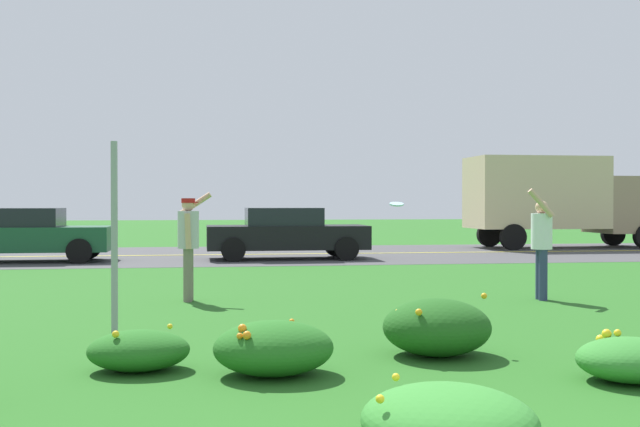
{
  "coord_description": "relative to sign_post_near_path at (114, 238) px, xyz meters",
  "views": [
    {
      "loc": [
        -1.92,
        -2.75,
        1.59
      ],
      "look_at": [
        -0.14,
        8.91,
        1.43
      ],
      "focal_mm": 43.87,
      "sensor_mm": 36.0,
      "label": 1
    }
  ],
  "objects": [
    {
      "name": "car_dark_green_center_left",
      "position": [
        -3.69,
        12.3,
        -0.43
      ],
      "size": [
        4.5,
        2.0,
        1.45
      ],
      "color": "#194C2D",
      "rests_on": "ground"
    },
    {
      "name": "person_thrower_red_cap_gray_shirt",
      "position": [
        0.83,
        3.11,
        -0.14
      ],
      "size": [
        0.55,
        0.51,
        1.77
      ],
      "color": "#B2B2B7",
      "rests_on": "ground"
    },
    {
      "name": "frisbee_pale_blue",
      "position": [
        4.15,
        2.59,
        0.4
      ],
      "size": [
        0.23,
        0.23,
        0.08
      ],
      "color": "#ADD6E5"
    },
    {
      "name": "daylily_clump_mid_left",
      "position": [
        0.45,
        -2.12,
        -0.97
      ],
      "size": [
        0.96,
        0.79,
        0.42
      ],
      "color": "#23661E",
      "rests_on": "ground"
    },
    {
      "name": "box_truck_tan",
      "position": [
        13.59,
        16.38,
        0.64
      ],
      "size": [
        6.7,
        2.46,
        3.2
      ],
      "color": "#937F60",
      "rests_on": "ground"
    },
    {
      "name": "daylily_clump_front_left",
      "position": [
        3.46,
        -1.83,
        -0.87
      ],
      "size": [
        1.13,
        1.09,
        0.64
      ],
      "color": "#1E5619",
      "rests_on": "ground"
    },
    {
      "name": "highway_strip",
      "position": [
        2.95,
        14.34,
        -1.16
      ],
      "size": [
        120.0,
        9.07,
        0.01
      ],
      "primitive_type": "cube",
      "color": "#424244",
      "rests_on": "ground"
    },
    {
      "name": "person_catcher_white_shirt",
      "position": [
        6.54,
        2.42,
        -0.19
      ],
      "size": [
        0.49,
        0.51,
        1.82
      ],
      "color": "silver",
      "rests_on": "ground"
    },
    {
      "name": "highway_center_stripe",
      "position": [
        2.95,
        14.34,
        -1.16
      ],
      "size": [
        120.0,
        0.16,
        0.0
      ],
      "primitive_type": "cube",
      "color": "yellow",
      "rests_on": "ground"
    },
    {
      "name": "daylily_clump_front_center",
      "position": [
        4.82,
        -3.24,
        -0.97
      ],
      "size": [
        0.99,
        0.89,
        0.43
      ],
      "color": "#337F2D",
      "rests_on": "ground"
    },
    {
      "name": "ground_plane",
      "position": [
        2.95,
        3.72,
        -1.17
      ],
      "size": [
        120.0,
        120.0,
        0.0
      ],
      "primitive_type": "plane",
      "color": "#26601E"
    },
    {
      "name": "car_black_center_right",
      "position": [
        3.41,
        12.3,
        -0.43
      ],
      "size": [
        4.5,
        2.0,
        1.45
      ],
      "color": "black",
      "rests_on": "ground"
    },
    {
      "name": "sign_post_near_path",
      "position": [
        0.0,
        0.0,
        0.0
      ],
      "size": [
        0.07,
        0.1,
        2.33
      ],
      "color": "#93969B",
      "rests_on": "ground"
    },
    {
      "name": "daylily_clump_front_right",
      "position": [
        1.69,
        -2.5,
        -0.91
      ],
      "size": [
        1.11,
        0.98,
        0.5
      ],
      "color": "#23661E",
      "rests_on": "ground"
    },
    {
      "name": "daylily_clump_mid_center",
      "position": [
        2.57,
        -4.95,
        -0.95
      ],
      "size": [
        1.11,
        1.2,
        0.44
      ],
      "color": "#337F2D",
      "rests_on": "ground"
    }
  ]
}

